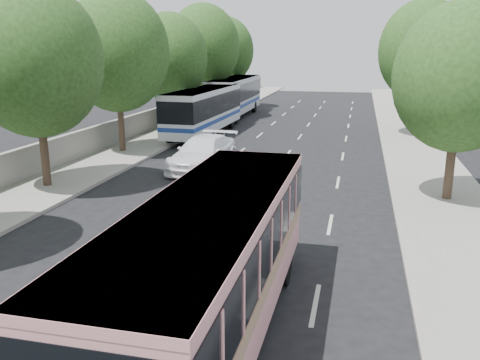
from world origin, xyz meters
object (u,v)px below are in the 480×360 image
(tour_coach_front, at_px, (204,107))
(tour_coach_rear, at_px, (234,94))
(pink_taxi, at_px, (224,177))
(white_pickup, at_px, (203,153))
(pink_bus, at_px, (212,254))

(tour_coach_front, distance_m, tour_coach_rear, 10.03)
(pink_taxi, xyz_separation_m, tour_coach_rear, (-5.55, 24.36, 1.30))
(tour_coach_front, height_order, tour_coach_rear, tour_coach_rear)
(white_pickup, distance_m, tour_coach_rear, 20.25)
(pink_taxi, bearing_deg, pink_bus, -71.50)
(pink_bus, relative_size, tour_coach_front, 0.89)
(pink_taxi, height_order, white_pickup, white_pickup)
(tour_coach_rear, bearing_deg, white_pickup, -81.18)
(pink_bus, distance_m, pink_taxi, 11.15)
(white_pickup, bearing_deg, pink_taxi, -58.12)
(pink_bus, xyz_separation_m, tour_coach_front, (-7.92, 25.11, 0.02))
(tour_coach_rear, bearing_deg, pink_bus, -77.30)
(pink_taxi, bearing_deg, white_pickup, 122.41)
(pink_bus, bearing_deg, tour_coach_front, 107.83)
(white_pickup, xyz_separation_m, tour_coach_front, (-2.98, 9.92, 1.16))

